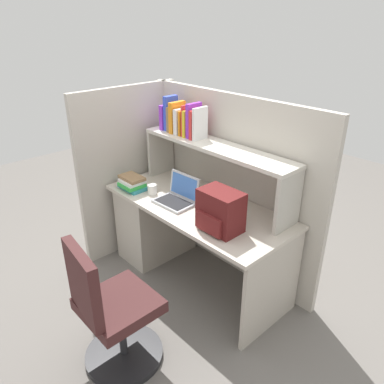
# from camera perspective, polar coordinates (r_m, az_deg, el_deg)

# --- Properties ---
(ground_plane) EXTENTS (8.00, 8.00, 0.00)m
(ground_plane) POSITION_cam_1_polar(r_m,az_deg,el_deg) (3.37, 0.64, -12.88)
(ground_plane) COLOR slate
(desk) EXTENTS (1.60, 0.70, 0.73)m
(desk) POSITION_cam_1_polar(r_m,az_deg,el_deg) (3.39, -3.85, -4.47)
(desk) COLOR beige
(desk) RESTS_ON ground_plane
(cubicle_partition_rear) EXTENTS (1.84, 0.05, 1.55)m
(cubicle_partition_rear) POSITION_cam_1_polar(r_m,az_deg,el_deg) (3.20, 5.67, 1.04)
(cubicle_partition_rear) COLOR #BCB5A8
(cubicle_partition_rear) RESTS_ON ground_plane
(cubicle_partition_left) EXTENTS (0.05, 1.06, 1.55)m
(cubicle_partition_left) POSITION_cam_1_polar(r_m,az_deg,el_deg) (3.54, -9.38, 3.27)
(cubicle_partition_left) COLOR #BCB5A8
(cubicle_partition_left) RESTS_ON ground_plane
(overhead_hutch) EXTENTS (1.44, 0.28, 0.45)m
(overhead_hutch) POSITION_cam_1_polar(r_m,az_deg,el_deg) (2.96, 3.57, 5.47)
(overhead_hutch) COLOR #BCB7AC
(overhead_hutch) RESTS_ON desk
(reference_books_on_shelf) EXTENTS (0.46, 0.16, 0.29)m
(reference_books_on_shelf) POSITION_cam_1_polar(r_m,az_deg,el_deg) (3.17, -1.54, 11.04)
(reference_books_on_shelf) COLOR purple
(reference_books_on_shelf) RESTS_ON overhead_hutch
(laptop) EXTENTS (0.32, 0.26, 0.22)m
(laptop) POSITION_cam_1_polar(r_m,az_deg,el_deg) (2.98, -2.18, -0.67)
(laptop) COLOR #B7BABF
(laptop) RESTS_ON desk
(backpack) EXTENTS (0.30, 0.23, 0.29)m
(backpack) POSITION_cam_1_polar(r_m,az_deg,el_deg) (2.57, 4.29, -2.96)
(backpack) COLOR #591919
(backpack) RESTS_ON desk
(computer_mouse) EXTENTS (0.07, 0.11, 0.03)m
(computer_mouse) POSITION_cam_1_polar(r_m,az_deg,el_deg) (2.82, 2.43, -3.06)
(computer_mouse) COLOR #262628
(computer_mouse) RESTS_ON desk
(paper_cup) EXTENTS (0.08, 0.08, 0.08)m
(paper_cup) POSITION_cam_1_polar(r_m,az_deg,el_deg) (3.14, -6.10, 0.43)
(paper_cup) COLOR white
(paper_cup) RESTS_ON desk
(desk_book_stack) EXTENTS (0.25, 0.18, 0.11)m
(desk_book_stack) POSITION_cam_1_polar(r_m,az_deg,el_deg) (3.25, -9.12, 1.37)
(desk_book_stack) COLOR teal
(desk_book_stack) RESTS_ON desk
(office_chair) EXTENTS (0.52, 0.52, 0.93)m
(office_chair) POSITION_cam_1_polar(r_m,az_deg,el_deg) (2.51, -12.16, -17.95)
(office_chair) COLOR black
(office_chair) RESTS_ON ground_plane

